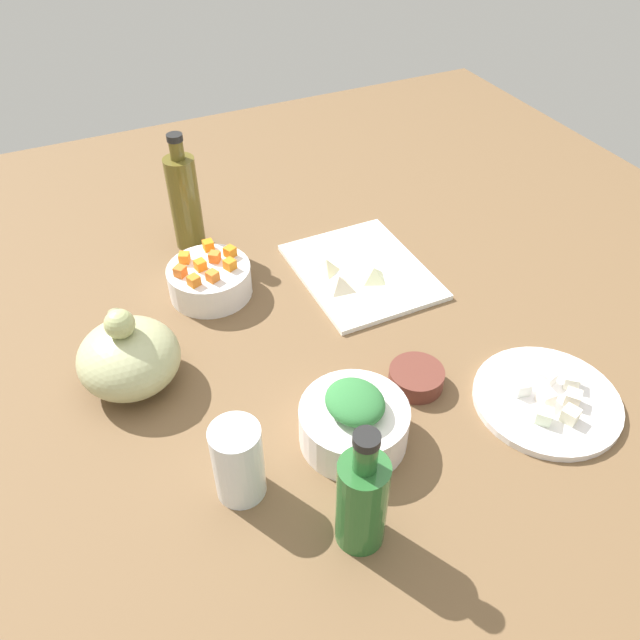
# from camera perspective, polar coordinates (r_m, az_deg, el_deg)

# --- Properties ---
(tabletop) EXTENTS (1.90, 1.90, 0.03)m
(tabletop) POSITION_cam_1_polar(r_m,az_deg,el_deg) (1.08, -0.00, -2.59)
(tabletop) COLOR brown
(tabletop) RESTS_ON ground
(cutting_board) EXTENTS (0.28, 0.23, 0.01)m
(cutting_board) POSITION_cam_1_polar(r_m,az_deg,el_deg) (1.21, 3.73, 4.38)
(cutting_board) COLOR white
(cutting_board) RESTS_ON tabletop
(plate_tofu) EXTENTS (0.22, 0.22, 0.01)m
(plate_tofu) POSITION_cam_1_polar(r_m,az_deg,el_deg) (1.03, 19.66, -6.77)
(plate_tofu) COLOR white
(plate_tofu) RESTS_ON tabletop
(bowl_greens) EXTENTS (0.16, 0.16, 0.06)m
(bowl_greens) POSITION_cam_1_polar(r_m,az_deg,el_deg) (0.91, 3.05, -9.32)
(bowl_greens) COLOR white
(bowl_greens) RESTS_ON tabletop
(bowl_carrots) EXTENTS (0.15, 0.15, 0.06)m
(bowl_carrots) POSITION_cam_1_polar(r_m,az_deg,el_deg) (1.17, -9.85, 3.52)
(bowl_carrots) COLOR white
(bowl_carrots) RESTS_ON tabletop
(bowl_small_side) EXTENTS (0.09, 0.09, 0.03)m
(bowl_small_side) POSITION_cam_1_polar(r_m,az_deg,el_deg) (1.00, 8.63, -5.14)
(bowl_small_side) COLOR brown
(bowl_small_side) RESTS_ON tabletop
(teapot) EXTENTS (0.17, 0.16, 0.14)m
(teapot) POSITION_cam_1_polar(r_m,az_deg,el_deg) (1.01, -16.79, -3.15)
(teapot) COLOR #AEB17F
(teapot) RESTS_ON tabletop
(bottle_0) EXTENTS (0.06, 0.06, 0.23)m
(bottle_0) POSITION_cam_1_polar(r_m,az_deg,el_deg) (1.27, -12.05, 10.45)
(bottle_0) COLOR brown
(bottle_0) RESTS_ON tabletop
(bottle_1) EXTENTS (0.06, 0.06, 0.20)m
(bottle_1) POSITION_cam_1_polar(r_m,az_deg,el_deg) (0.78, 3.79, -15.74)
(bottle_1) COLOR #27632B
(bottle_1) RESTS_ON tabletop
(drinking_glass_0) EXTENTS (0.07, 0.07, 0.12)m
(drinking_glass_0) POSITION_cam_1_polar(r_m,az_deg,el_deg) (0.84, -7.36, -12.49)
(drinking_glass_0) COLOR white
(drinking_glass_0) RESTS_ON tabletop
(carrot_cube_0) EXTENTS (0.02, 0.02, 0.02)m
(carrot_cube_0) POSITION_cam_1_polar(r_m,az_deg,el_deg) (1.11, -9.62, 3.91)
(carrot_cube_0) COLOR orange
(carrot_cube_0) RESTS_ON bowl_carrots
(carrot_cube_1) EXTENTS (0.02, 0.02, 0.02)m
(carrot_cube_1) POSITION_cam_1_polar(r_m,az_deg,el_deg) (1.14, -10.69, 4.88)
(carrot_cube_1) COLOR orange
(carrot_cube_1) RESTS_ON bowl_carrots
(carrot_cube_2) EXTENTS (0.02, 0.02, 0.02)m
(carrot_cube_2) POSITION_cam_1_polar(r_m,az_deg,el_deg) (1.11, -11.26, 3.48)
(carrot_cube_2) COLOR orange
(carrot_cube_2) RESTS_ON bowl_carrots
(carrot_cube_3) EXTENTS (0.02, 0.02, 0.02)m
(carrot_cube_3) POSITION_cam_1_polar(r_m,az_deg,el_deg) (1.17, -8.08, 6.09)
(carrot_cube_3) COLOR orange
(carrot_cube_3) RESTS_ON bowl_carrots
(carrot_cube_4) EXTENTS (0.02, 0.02, 0.02)m
(carrot_cube_4) POSITION_cam_1_polar(r_m,az_deg,el_deg) (1.14, -8.09, 4.97)
(carrot_cube_4) COLOR orange
(carrot_cube_4) RESTS_ON bowl_carrots
(carrot_cube_5) EXTENTS (0.02, 0.02, 0.02)m
(carrot_cube_5) POSITION_cam_1_polar(r_m,az_deg,el_deg) (1.17, -12.08, 5.49)
(carrot_cube_5) COLOR orange
(carrot_cube_5) RESTS_ON bowl_carrots
(carrot_cube_6) EXTENTS (0.02, 0.02, 0.02)m
(carrot_cube_6) POSITION_cam_1_polar(r_m,az_deg,el_deg) (1.19, -10.00, 6.62)
(carrot_cube_6) COLOR orange
(carrot_cube_6) RESTS_ON bowl_carrots
(carrot_cube_7) EXTENTS (0.03, 0.03, 0.02)m
(carrot_cube_7) POSITION_cam_1_polar(r_m,az_deg,el_deg) (1.14, -12.44, 4.29)
(carrot_cube_7) COLOR orange
(carrot_cube_7) RESTS_ON bowl_carrots
(carrot_cube_8) EXTENTS (0.03, 0.03, 0.02)m
(carrot_cube_8) POSITION_cam_1_polar(r_m,az_deg,el_deg) (1.16, -9.43, 5.62)
(carrot_cube_8) COLOR orange
(carrot_cube_8) RESTS_ON bowl_carrots
(chopped_greens_mound) EXTENTS (0.10, 0.09, 0.03)m
(chopped_greens_mound) POSITION_cam_1_polar(r_m,az_deg,el_deg) (0.87, 3.16, -7.34)
(chopped_greens_mound) COLOR #317539
(chopped_greens_mound) RESTS_ON bowl_greens
(tofu_cube_0) EXTENTS (0.03, 0.03, 0.02)m
(tofu_cube_0) POSITION_cam_1_polar(r_m,az_deg,el_deg) (1.01, 17.63, -5.77)
(tofu_cube_0) COLOR white
(tofu_cube_0) RESTS_ON plate_tofu
(tofu_cube_1) EXTENTS (0.03, 0.03, 0.02)m
(tofu_cube_1) POSITION_cam_1_polar(r_m,az_deg,el_deg) (1.05, 21.64, -5.10)
(tofu_cube_1) COLOR white
(tofu_cube_1) RESTS_ON plate_tofu
(tofu_cube_2) EXTENTS (0.03, 0.03, 0.02)m
(tofu_cube_2) POSITION_cam_1_polar(r_m,az_deg,el_deg) (0.98, 19.48, -8.10)
(tofu_cube_2) COLOR white
(tofu_cube_2) RESTS_ON plate_tofu
(tofu_cube_3) EXTENTS (0.03, 0.03, 0.02)m
(tofu_cube_3) POSITION_cam_1_polar(r_m,az_deg,el_deg) (1.04, 19.73, -4.92)
(tofu_cube_3) COLOR silver
(tofu_cube_3) RESTS_ON plate_tofu
(tofu_cube_4) EXTENTS (0.03, 0.03, 0.02)m
(tofu_cube_4) POSITION_cam_1_polar(r_m,az_deg,el_deg) (1.02, 21.74, -6.51)
(tofu_cube_4) COLOR #F0E2CC
(tofu_cube_4) RESTS_ON plate_tofu
(tofu_cube_5) EXTENTS (0.02, 0.02, 0.02)m
(tofu_cube_5) POSITION_cam_1_polar(r_m,az_deg,el_deg) (1.01, 19.61, -6.55)
(tofu_cube_5) COLOR white
(tofu_cube_5) RESTS_ON plate_tofu
(tofu_cube_6) EXTENTS (0.03, 0.03, 0.02)m
(tofu_cube_6) POSITION_cam_1_polar(r_m,az_deg,el_deg) (1.00, 21.56, -7.94)
(tofu_cube_6) COLOR #F1EACD
(tofu_cube_6) RESTS_ON plate_tofu
(dumpling_0) EXTENTS (0.06, 0.05, 0.03)m
(dumpling_0) POSITION_cam_1_polar(r_m,az_deg,el_deg) (1.18, 4.83, 4.19)
(dumpling_0) COLOR beige
(dumpling_0) RESTS_ON cutting_board
(dumpling_1) EXTENTS (0.05, 0.05, 0.03)m
(dumpling_1) POSITION_cam_1_polar(r_m,az_deg,el_deg) (1.20, 0.57, 4.97)
(dumpling_1) COLOR beige
(dumpling_1) RESTS_ON cutting_board
(dumpling_2) EXTENTS (0.07, 0.07, 0.03)m
(dumpling_2) POSITION_cam_1_polar(r_m,az_deg,el_deg) (1.15, 1.74, 3.41)
(dumpling_2) COLOR beige
(dumpling_2) RESTS_ON cutting_board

